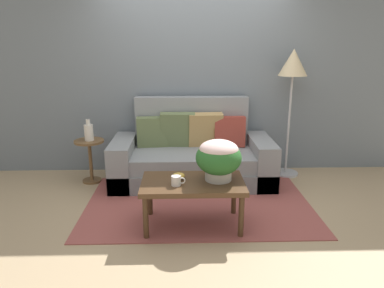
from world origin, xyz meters
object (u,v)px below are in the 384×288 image
Objects in this scene: side_table at (90,153)px; couch at (192,157)px; table_vase at (89,132)px; snack_bowl at (179,176)px; potted_plant at (219,157)px; coffee_table at (193,187)px; coffee_mug at (176,181)px; floor_lamp at (293,72)px.

couch is at bearing 1.05° from side_table.
couch is 7.47× the size of table_vase.
couch is 16.53× the size of snack_bowl.
potted_plant is at bearing -37.40° from table_vase.
coffee_mug is (-0.16, -0.10, 0.10)m from coffee_table.
snack_bowl is at bearing 82.60° from coffee_mug.
floor_lamp is at bearing 51.81° from potted_plant.
table_vase reaches higher than side_table.
snack_bowl is at bearing -98.17° from couch.
couch is 15.42× the size of coffee_mug.
potted_plant is (1.53, -1.18, 0.32)m from side_table.
couch is 1.21× the size of floor_lamp.
table_vase is at bearing 134.93° from snack_bowl.
couch is at bearing 88.48° from coffee_table.
potted_plant is at bearing 8.00° from coffee_table.
table_vase is (-1.52, 1.16, -0.03)m from potted_plant.
coffee_table is at bearing -23.13° from snack_bowl.
coffee_table is 1.77m from side_table.
coffee_mug is (-0.40, -0.13, -0.19)m from potted_plant.
couch reaches higher than potted_plant.
potted_plant reaches higher than snack_bowl.
potted_plant is (0.25, 0.03, 0.29)m from coffee_table.
side_table is (-1.29, 1.21, -0.03)m from coffee_table.
couch is 1.36m from coffee_mug.
coffee_table is at bearing -133.36° from floor_lamp.
floor_lamp reaches higher than snack_bowl.
coffee_table is at bearing -43.29° from side_table.
side_table is 4.54× the size of snack_bowl.
coffee_table is at bearing 31.70° from coffee_mug.
floor_lamp is (1.29, 0.17, 1.07)m from couch.
snack_bowl is (-0.38, 0.02, -0.20)m from potted_plant.
table_vase reaches higher than coffee_table.
snack_bowl is at bearing -137.36° from floor_lamp.
side_table is 1.73m from coffee_mug.
side_table is 1.27× the size of potted_plant.
table_vase reaches higher than coffee_mug.
coffee_table is 1.77× the size of side_table.
side_table is at bearing 130.82° from coffee_mug.
snack_bowl is (1.15, -1.15, 0.12)m from side_table.
floor_lamp is at bearing 4.23° from side_table.
snack_bowl is at bearing -45.08° from side_table.
snack_bowl is (-1.46, -1.35, -0.89)m from floor_lamp.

